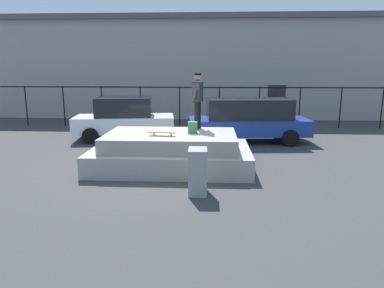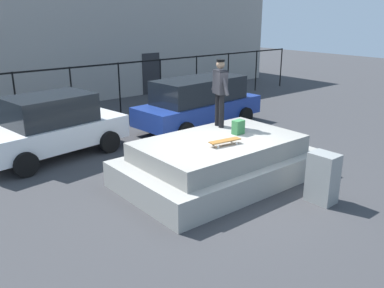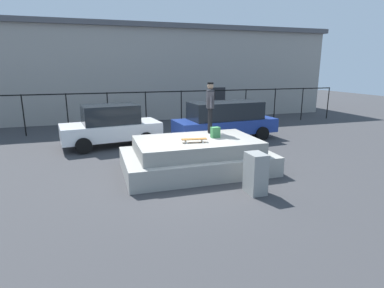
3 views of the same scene
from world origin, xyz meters
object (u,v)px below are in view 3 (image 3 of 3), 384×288
(car_white_sedan_near, at_px, (111,125))
(utility_box, at_px, (256,173))
(skateboard, at_px, (194,139))
(backpack, at_px, (215,132))
(skateboarder, at_px, (210,104))
(car_blue_hatchback_mid, at_px, (225,120))

(car_white_sedan_near, bearing_deg, utility_box, -62.99)
(car_white_sedan_near, height_order, utility_box, car_white_sedan_near)
(skateboard, bearing_deg, backpack, 26.71)
(backpack, distance_m, car_white_sedan_near, 5.29)
(skateboarder, distance_m, backpack, 1.17)
(skateboarder, relative_size, skateboard, 2.16)
(car_blue_hatchback_mid, bearing_deg, skateboarder, -121.93)
(skateboarder, xyz_separation_m, skateboard, (-0.99, -1.25, -0.91))
(skateboard, relative_size, utility_box, 0.73)
(backpack, bearing_deg, skateboarder, 79.26)
(skateboarder, bearing_deg, utility_box, -87.66)
(backpack, height_order, car_white_sedan_near, car_white_sedan_near)
(backpack, distance_m, utility_box, 2.44)
(backpack, relative_size, utility_box, 0.32)
(car_white_sedan_near, bearing_deg, backpack, -53.84)
(backpack, relative_size, car_blue_hatchback_mid, 0.07)
(car_blue_hatchback_mid, relative_size, utility_box, 4.41)
(skateboarder, bearing_deg, backpack, -98.20)
(skateboarder, distance_m, car_white_sedan_near, 4.87)
(skateboarder, height_order, car_blue_hatchback_mid, skateboarder)
(car_blue_hatchback_mid, xyz_separation_m, utility_box, (-1.81, -6.26, -0.37))
(car_blue_hatchback_mid, bearing_deg, backpack, -117.65)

